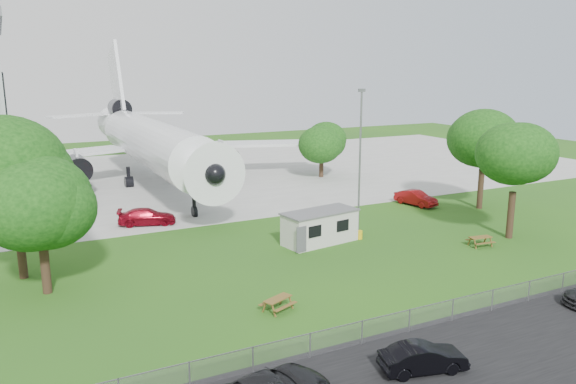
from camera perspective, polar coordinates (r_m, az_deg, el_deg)
name	(u,v)px	position (r m, az deg, el deg)	size (l,w,h in m)	color
ground	(307,277)	(38.12, 1.93, -8.62)	(160.00, 160.00, 0.00)	#326918
asphalt_strip	(439,367)	(28.49, 15.10, -16.78)	(120.00, 8.00, 0.02)	black
concrete_apron	(163,179)	(72.57, -12.58, 1.33)	(120.00, 46.00, 0.03)	#B7B7B2
airliner	(149,140)	(69.23, -13.95, 5.14)	(46.36, 47.73, 17.69)	white
site_cabin	(320,227)	(44.94, 3.27, -3.55)	(6.92, 3.62, 2.62)	beige
picnic_west	(278,310)	(33.21, -1.04, -11.93)	(1.80, 1.50, 0.76)	brown
picnic_east	(480,246)	(46.90, 18.91, -5.22)	(1.80, 1.50, 0.76)	brown
fence	(393,336)	(30.84, 10.67, -14.18)	(58.00, 0.04, 1.30)	gray
lamp_mast	(360,165)	(45.79, 7.30, 2.69)	(0.16, 0.16, 12.00)	slate
tree_west_big	(13,175)	(40.13, -26.16, 1.54)	(8.13, 8.13, 11.06)	#382619
tree_west_small	(39,204)	(36.98, -23.97, -1.12)	(7.05, 7.05, 9.25)	#382619
tree_east_front	(516,158)	(48.54, 22.13, 3.21)	(6.17, 6.17, 9.77)	#382619
tree_east_back	(484,140)	(58.00, 19.31, 5.02)	(7.04, 7.04, 10.41)	#382619
tree_far_apron	(322,144)	(71.36, 3.43, 4.86)	(5.55, 5.55, 7.03)	#382619
car_centre_sedan	(423,358)	(27.64, 13.57, -16.10)	(1.41, 4.06, 1.34)	black
car_ne_sedan	(416,198)	(58.56, 12.85, -0.61)	(1.58, 4.52, 1.49)	maroon
car_apron_van	(147,217)	(51.62, -14.14, -2.46)	(2.05, 5.04, 1.46)	maroon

